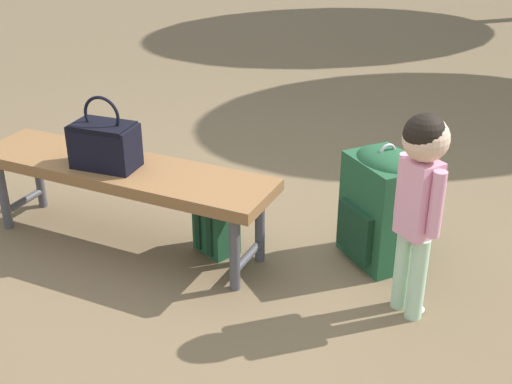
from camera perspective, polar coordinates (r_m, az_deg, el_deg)
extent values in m
plane|color=brown|center=(3.37, -2.65, -6.48)|extent=(40.00, 40.00, 0.00)
cube|color=brown|center=(3.45, -11.28, 1.77)|extent=(1.65, 0.81, 0.06)
cylinder|color=#47474C|center=(3.33, 0.33, -2.93)|extent=(0.05, 0.05, 0.39)
cylinder|color=#47474C|center=(3.11, -1.83, -5.22)|extent=(0.05, 0.05, 0.39)
cylinder|color=#47474C|center=(4.06, -17.94, 1.31)|extent=(0.05, 0.05, 0.39)
cylinder|color=#47474C|center=(3.88, -20.64, -0.29)|extent=(0.05, 0.05, 0.39)
cylinder|color=#47474C|center=(3.27, -0.70, -5.47)|extent=(0.11, 0.28, 0.04)
cylinder|color=#47474C|center=(4.01, -19.06, -0.69)|extent=(0.11, 0.28, 0.04)
cube|color=black|center=(3.40, -12.70, 3.82)|extent=(0.35, 0.23, 0.22)
cube|color=black|center=(3.36, -12.87, 5.47)|extent=(0.32, 0.23, 0.02)
torus|color=black|center=(3.34, -12.97, 6.35)|extent=(0.20, 0.05, 0.20)
cylinder|color=#B2D8B2|center=(3.06, 12.33, -6.37)|extent=(0.08, 0.08, 0.40)
cylinder|color=#B2D8B2|center=(3.01, 13.52, -7.18)|extent=(0.08, 0.08, 0.40)
ellipsoid|color=white|center=(3.17, 12.29, -8.99)|extent=(0.10, 0.10, 0.04)
ellipsoid|color=white|center=(3.12, 13.44, -9.81)|extent=(0.10, 0.10, 0.04)
cube|color=pink|center=(2.86, 13.65, -0.54)|extent=(0.19, 0.19, 0.34)
cylinder|color=pink|center=(2.91, 12.37, 0.52)|extent=(0.06, 0.06, 0.29)
cylinder|color=pink|center=(2.79, 15.07, -1.02)|extent=(0.06, 0.06, 0.29)
sphere|color=beige|center=(2.75, 14.23, 4.40)|extent=(0.19, 0.19, 0.19)
sphere|color=black|center=(2.74, 14.13, 4.74)|extent=(0.17, 0.17, 0.17)
cube|color=#1E4C2D|center=(3.37, 10.66, -1.52)|extent=(0.44, 0.46, 0.55)
ellipsoid|color=#1E4C2D|center=(3.26, 11.03, 2.52)|extent=(0.42, 0.44, 0.12)
cube|color=#13311D|center=(3.33, 8.36, -3.32)|extent=(0.18, 0.23, 0.25)
cube|color=#13311D|center=(3.40, 13.51, -1.60)|extent=(0.06, 0.07, 0.46)
cube|color=#13311D|center=(3.51, 11.85, -0.45)|extent=(0.06, 0.07, 0.46)
torus|color=#B2B2B7|center=(3.24, 11.11, 3.33)|extent=(0.08, 0.06, 0.09)
cube|color=#1E4C2D|center=(3.44, -3.40, -2.80)|extent=(0.26, 0.25, 0.30)
ellipsoid|color=#1E4C2D|center=(3.37, -3.47, -0.66)|extent=(0.24, 0.23, 0.07)
cube|color=#13311D|center=(3.51, -2.30, -2.99)|extent=(0.13, 0.10, 0.14)
cube|color=#13311D|center=(3.43, -4.96, -2.97)|extent=(0.04, 0.03, 0.26)
cube|color=#13311D|center=(3.37, -3.98, -3.54)|extent=(0.04, 0.03, 0.26)
torus|color=black|center=(3.36, -3.48, -0.25)|extent=(0.04, 0.04, 0.05)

